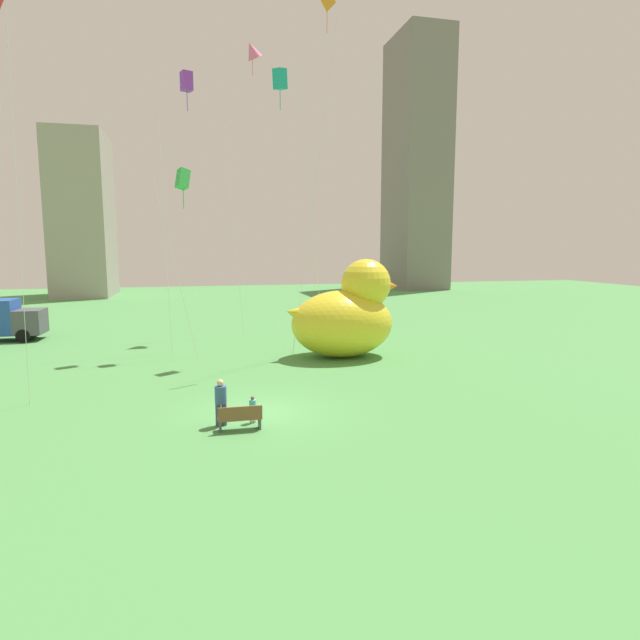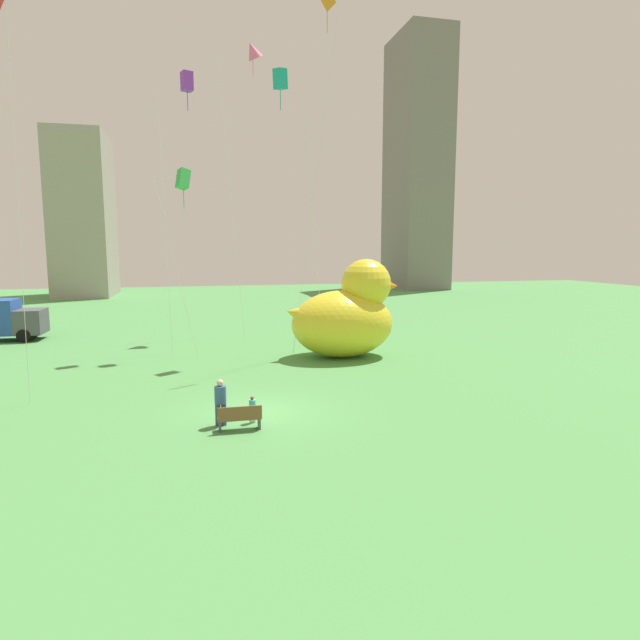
% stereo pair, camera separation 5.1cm
% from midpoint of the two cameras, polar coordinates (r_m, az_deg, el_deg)
% --- Properties ---
extents(ground_plane, '(140.00, 140.00, 0.00)m').
position_cam_midpoint_polar(ground_plane, '(20.99, -6.65, -9.89)').
color(ground_plane, '#4E924C').
extents(park_bench, '(1.54, 0.46, 0.90)m').
position_cam_midpoint_polar(park_bench, '(18.98, -8.71, -10.38)').
color(park_bench, brown).
rests_on(park_bench, ground).
extents(person_adult, '(0.42, 0.42, 1.70)m').
position_cam_midpoint_polar(person_adult, '(19.47, -10.74, -8.52)').
color(person_adult, '#38476B').
rests_on(person_adult, ground).
extents(person_child, '(0.25, 0.25, 1.00)m').
position_cam_midpoint_polar(person_child, '(19.70, -7.36, -9.41)').
color(person_child, silver).
rests_on(person_child, ground).
extents(giant_inflatable_duck, '(6.90, 4.43, 5.72)m').
position_cam_midpoint_polar(giant_inflatable_duck, '(30.84, 2.80, 0.49)').
color(giant_inflatable_duck, yellow).
rests_on(giant_inflatable_duck, ground).
extents(city_skyline, '(73.05, 14.27, 38.11)m').
position_cam_midpoint_polar(city_skyline, '(77.46, -11.58, 14.68)').
color(city_skyline, '#9E938C').
rests_on(city_skyline, ground).
extents(kite_teal, '(3.20, 3.32, 16.52)m').
position_cam_midpoint_polar(kite_teal, '(33.08, -4.34, 24.32)').
color(kite_teal, silver).
rests_on(kite_teal, ground).
extents(kite_green, '(2.15, 2.14, 10.98)m').
position_cam_midpoint_polar(kite_green, '(32.72, -14.66, 14.43)').
color(kite_green, silver).
rests_on(kite_green, ground).
extents(kite_orange, '(2.92, 2.15, 20.18)m').
position_cam_midpoint_polar(kite_orange, '(32.63, 0.52, 29.08)').
color(kite_orange, silver).
rests_on(kite_orange, ground).
extents(kite_pink, '(3.32, 3.63, 21.08)m').
position_cam_midpoint_polar(kite_pink, '(42.55, -7.38, 26.84)').
color(kite_pink, silver).
rests_on(kite_pink, ground).
extents(kite_purple, '(2.20, 3.18, 16.77)m').
position_cam_midpoint_polar(kite_purple, '(35.42, -14.30, 23.51)').
color(kite_purple, silver).
rests_on(kite_purple, ground).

